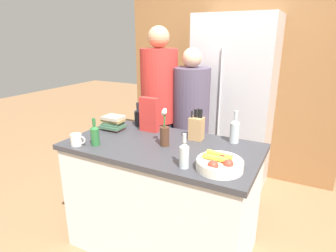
# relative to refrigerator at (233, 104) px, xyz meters

# --- Properties ---
(ground_plane) EXTENTS (14.00, 14.00, 0.00)m
(ground_plane) POSITION_rel_refrigerator_xyz_m (-0.18, -1.37, -0.97)
(ground_plane) COLOR #936B47
(kitchen_island) EXTENTS (1.48, 0.80, 0.93)m
(kitchen_island) POSITION_rel_refrigerator_xyz_m (-0.18, -1.37, -0.51)
(kitchen_island) COLOR silver
(kitchen_island) RESTS_ON ground_plane
(back_wall_wood) EXTENTS (2.68, 0.12, 2.60)m
(back_wall_wood) POSITION_rel_refrigerator_xyz_m (-0.18, 0.36, 0.33)
(back_wall_wood) COLOR olive
(back_wall_wood) RESTS_ON ground_plane
(refrigerator) EXTENTS (0.86, 0.62, 1.95)m
(refrigerator) POSITION_rel_refrigerator_xyz_m (0.00, 0.00, 0.00)
(refrigerator) COLOR #B7B7BC
(refrigerator) RESTS_ON ground_plane
(fruit_bowl) EXTENTS (0.29, 0.29, 0.11)m
(fruit_bowl) POSITION_rel_refrigerator_xyz_m (0.35, -1.58, -0.01)
(fruit_bowl) COLOR silver
(fruit_bowl) RESTS_ON kitchen_island
(knife_block) EXTENTS (0.11, 0.09, 0.25)m
(knife_block) POSITION_rel_refrigerator_xyz_m (0.01, -1.14, 0.05)
(knife_block) COLOR tan
(knife_block) RESTS_ON kitchen_island
(flower_vase) EXTENTS (0.07, 0.07, 0.29)m
(flower_vase) POSITION_rel_refrigerator_xyz_m (-0.15, -1.38, 0.06)
(flower_vase) COLOR #4C2D1E
(flower_vase) RESTS_ON kitchen_island
(cereal_box) EXTENTS (0.17, 0.06, 0.30)m
(cereal_box) POSITION_rel_refrigerator_xyz_m (-0.43, -1.14, 0.10)
(cereal_box) COLOR red
(cereal_box) RESTS_ON kitchen_island
(coffee_mug) EXTENTS (0.12, 0.09, 0.09)m
(coffee_mug) POSITION_rel_refrigerator_xyz_m (-0.74, -1.69, -0.00)
(coffee_mug) COLOR silver
(coffee_mug) RESTS_ON kitchen_island
(book_stack) EXTENTS (0.20, 0.15, 0.13)m
(book_stack) POSITION_rel_refrigerator_xyz_m (-0.73, -1.26, 0.01)
(book_stack) COLOR maroon
(book_stack) RESTS_ON kitchen_island
(bottle_oil) EXTENTS (0.07, 0.07, 0.22)m
(bottle_oil) POSITION_rel_refrigerator_xyz_m (-0.60, -1.06, 0.04)
(bottle_oil) COLOR black
(bottle_oil) RESTS_ON kitchen_island
(bottle_vinegar) EXTENTS (0.06, 0.06, 0.23)m
(bottle_vinegar) POSITION_rel_refrigerator_xyz_m (0.14, -1.65, 0.04)
(bottle_vinegar) COLOR #B2BCC1
(bottle_vinegar) RESTS_ON kitchen_island
(bottle_wine) EXTENTS (0.07, 0.07, 0.26)m
(bottle_wine) POSITION_rel_refrigerator_xyz_m (0.30, -1.07, 0.05)
(bottle_wine) COLOR #B2BCC1
(bottle_wine) RESTS_ON kitchen_island
(bottle_water) EXTENTS (0.07, 0.07, 0.21)m
(bottle_water) POSITION_rel_refrigerator_xyz_m (-0.62, -1.62, 0.04)
(bottle_water) COLOR #286633
(bottle_water) RESTS_ON kitchen_island
(person_at_sink) EXTENTS (0.38, 0.38, 1.82)m
(person_at_sink) POSITION_rel_refrigerator_xyz_m (-0.60, -0.66, 0.05)
(person_at_sink) COLOR #383842
(person_at_sink) RESTS_ON ground_plane
(person_in_blue) EXTENTS (0.37, 0.37, 1.62)m
(person_in_blue) POSITION_rel_refrigerator_xyz_m (-0.27, -0.59, -0.07)
(person_in_blue) COLOR #383842
(person_in_blue) RESTS_ON ground_plane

